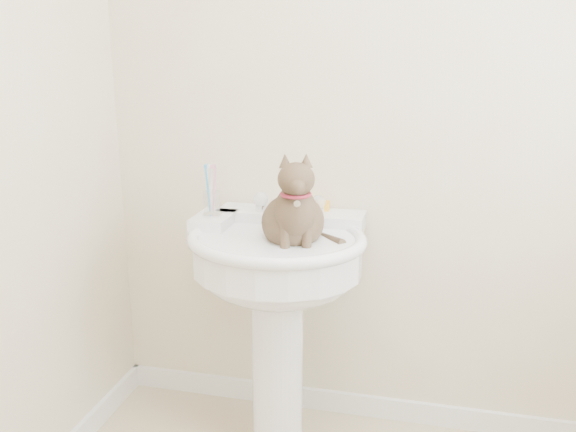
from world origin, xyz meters
The scene contains 7 objects.
wall_back centered at (0.00, 1.10, 1.25)m, with size 2.20×0.00×2.50m, color beige, non-canonical shape.
baseboard_back centered at (0.00, 1.09, 0.04)m, with size 2.20×0.02×0.09m, color white.
pedestal_sink centered at (-0.36, 0.81, 0.69)m, with size 0.64×0.63×0.88m.
faucet centered at (-0.36, 0.96, 0.92)m, with size 0.28×0.12×0.14m.
soap_bar centered at (-0.26, 1.06, 0.89)m, with size 0.09×0.06×0.03m, color gold.
toothbrush_cup centered at (-0.62, 0.87, 0.93)m, with size 0.07×0.07×0.19m.
cat centered at (-0.29, 0.78, 0.93)m, with size 0.23×0.29×0.43m.
Camera 1 is at (0.15, -1.13, 1.47)m, focal length 38.00 mm.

